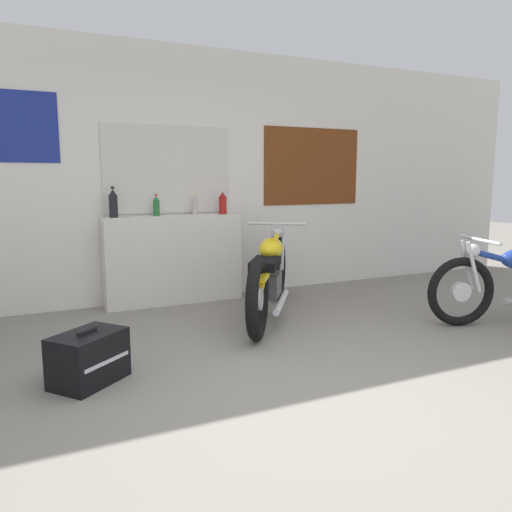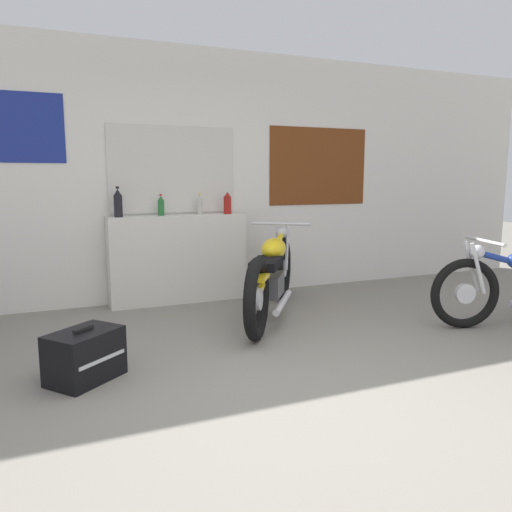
{
  "view_description": "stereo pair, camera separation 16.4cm",
  "coord_description": "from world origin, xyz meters",
  "views": [
    {
      "loc": [
        -1.56,
        -2.46,
        1.37
      ],
      "look_at": [
        0.26,
        1.41,
        0.7
      ],
      "focal_mm": 35.0,
      "sensor_mm": 36.0,
      "label": 1
    },
    {
      "loc": [
        -1.41,
        -2.53,
        1.37
      ],
      "look_at": [
        0.26,
        1.41,
        0.7
      ],
      "focal_mm": 35.0,
      "sensor_mm": 36.0,
      "label": 2
    }
  ],
  "objects": [
    {
      "name": "motorcycle_yellow",
      "position": [
        0.62,
        1.86,
        0.43
      ],
      "size": [
        1.32,
        1.86,
        0.89
      ],
      "color": "black",
      "rests_on": "ground_plane"
    },
    {
      "name": "hard_case_black",
      "position": [
        -1.22,
        0.92,
        0.17
      ],
      "size": [
        0.57,
        0.55,
        0.37
      ],
      "color": "black",
      "rests_on": "ground_plane"
    },
    {
      "name": "bottle_left_center",
      "position": [
        -0.25,
        2.85,
        1.07
      ],
      "size": [
        0.07,
        0.07,
        0.23
      ],
      "color": "#23662D",
      "rests_on": "sill_counter"
    },
    {
      "name": "bottle_right_center",
      "position": [
        0.49,
        2.8,
        1.09
      ],
      "size": [
        0.09,
        0.09,
        0.27
      ],
      "color": "maroon",
      "rests_on": "sill_counter"
    },
    {
      "name": "wall_back",
      "position": [
        -0.0,
        3.01,
        1.4
      ],
      "size": [
        10.0,
        0.07,
        2.8
      ],
      "color": "silver",
      "rests_on": "ground_plane"
    },
    {
      "name": "bottle_center",
      "position": [
        0.18,
        2.86,
        1.07
      ],
      "size": [
        0.06,
        0.06,
        0.23
      ],
      "color": "#B7B2A8",
      "rests_on": "sill_counter"
    },
    {
      "name": "sill_counter",
      "position": [
        -0.08,
        2.83,
        0.48
      ],
      "size": [
        1.51,
        0.28,
        0.97
      ],
      "color": "silver",
      "rests_on": "ground_plane"
    },
    {
      "name": "bottle_leftmost",
      "position": [
        -0.71,
        2.81,
        1.11
      ],
      "size": [
        0.09,
        0.09,
        0.32
      ],
      "color": "black",
      "rests_on": "sill_counter"
    },
    {
      "name": "ground_plane",
      "position": [
        0.0,
        0.0,
        0.0
      ],
      "size": [
        24.0,
        24.0,
        0.0
      ],
      "primitive_type": "plane",
      "color": "gray"
    }
  ]
}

